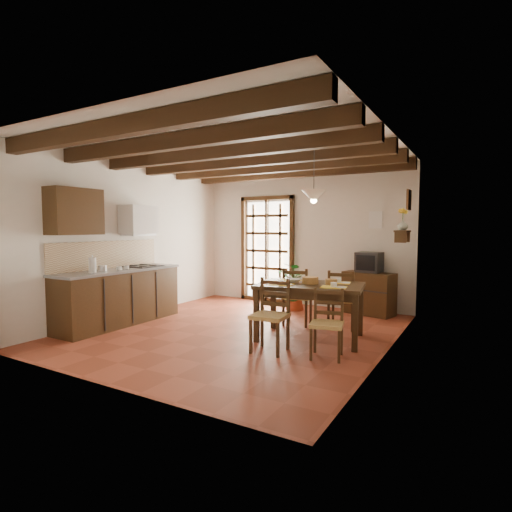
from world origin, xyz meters
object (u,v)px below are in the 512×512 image
Objects in this scene: chair_far_right at (342,310)px; potted_plant at (295,281)px; kitchen_counter at (119,296)px; chair_far_left at (297,307)px; crt_tv at (369,262)px; chair_near_right at (327,336)px; sideboard at (369,293)px; dining_table at (310,291)px; chair_near_left at (270,329)px; pendant_lamp at (314,195)px.

chair_far_right is 1.60m from potted_plant.
chair_far_left is (2.59, 1.43, -0.18)m from kitchen_counter.
crt_tv is 1.45m from potted_plant.
chair_near_right is 2.76m from sideboard.
chair_near_right is 0.90× the size of chair_far_right.
sideboard is (0.32, 2.07, -0.31)m from dining_table.
dining_table is 0.84× the size of potted_plant.
crt_tv is (0.54, 2.88, 0.68)m from chair_near_left.
chair_near_right is (0.50, -0.68, -0.43)m from dining_table.
chair_far_right is (3.32, 1.56, -0.18)m from kitchen_counter.
chair_near_right is 1.68m from chair_far_left.
pendant_lamp is at bearing 79.39° from dining_table.
chair_near_right is 0.44× the size of potted_plant.
chair_near_right is 2.84m from crt_tv.
pendant_lamp is (0.22, 0.91, 1.78)m from chair_near_left.
crt_tv is at bearing -130.92° from chair_far_left.
chair_far_left is at bearing 28.84° from kitchen_counter.
pendant_lamp is at bearing -84.51° from sideboard.
chair_near_right is 1.82× the size of crt_tv.
chair_near_right is (0.72, 0.13, -0.03)m from chair_near_left.
crt_tv is (0.00, -0.01, 0.58)m from sideboard.
sideboard is 1.40m from potted_plant.
potted_plant is at bearing 50.65° from kitchen_counter.
chair_far_right is at bearing 69.94° from chair_near_left.
crt_tv is 0.24× the size of potted_plant.
pendant_lamp is (-0.32, -1.97, 1.11)m from crt_tv.
dining_table is 1.73× the size of chair_far_right.
chair_far_left reaches higher than chair_far_right.
potted_plant is (-1.26, 0.95, 0.28)m from chair_far_right.
chair_far_left is 1.01× the size of chair_far_right.
pendant_lamp is (-0.32, -1.97, 1.69)m from sideboard.
dining_table is 1.92× the size of chair_near_right.
pendant_lamp reaches higher than chair_near_right.
chair_near_left is 1.68m from chair_far_right.
chair_far_right is at bearing 87.92° from chair_near_right.
chair_near_left reaches higher than chair_far_right.
chair_far_left reaches higher than chair_near_left.
pendant_lamp is at bearing -93.37° from crt_tv.
sideboard is (0.10, 1.26, 0.10)m from chair_far_right.
potted_plant is (-1.54, 2.44, 0.30)m from chair_near_right.
chair_near_right is at bearing -64.03° from dining_table.
chair_far_right is at bearing -79.68° from sideboard.
crt_tv is at bearing -75.31° from sideboard.
chair_near_left reaches higher than dining_table.
kitchen_counter is 2.65× the size of chair_near_right.
sideboard is 0.58m from crt_tv.
chair_far_left is 0.49× the size of potted_plant.
sideboard is 1.09× the size of pendant_lamp.
sideboard is at bearing 12.88° from potted_plant.
kitchen_counter reaches higher than chair_near_right.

